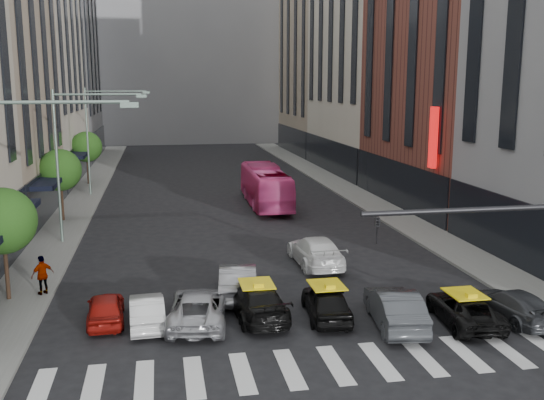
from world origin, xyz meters
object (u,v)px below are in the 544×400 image
streetlamp_near (8,192)px  car_red (106,308)px  taxi_center (326,302)px  taxi_left (257,300)px  bus (265,186)px  pedestrian_far (43,275)px  streetlamp_far (99,127)px  streetlamp_mid (73,145)px  car_white_front (147,310)px

streetlamp_near → car_red: bearing=46.8°
car_red → taxi_center: bearing=169.6°
taxi_left → bus: 23.36m
taxi_left → pedestrian_far: size_ratio=2.72×
streetlamp_far → bus: size_ratio=0.81×
streetlamp_mid → streetlamp_far: size_ratio=1.00×
car_red → taxi_left: taxi_left is taller
car_red → bus: size_ratio=0.32×
streetlamp_near → streetlamp_far: same height
streetlamp_far → pedestrian_far: size_ratio=5.05×
streetlamp_near → bus: streetlamp_near is taller
car_white_front → taxi_center: taxi_center is taller
streetlamp_mid → taxi_left: size_ratio=1.85×
streetlamp_near → streetlamp_far: size_ratio=1.00×
streetlamp_near → streetlamp_far: (0.00, 32.00, 0.00)m
taxi_left → taxi_center: bearing=162.2°
pedestrian_far → streetlamp_mid: bearing=-128.0°
taxi_left → taxi_center: taxi_left is taller
car_red → streetlamp_mid: bearing=-81.5°
taxi_center → pedestrian_far: (-11.83, 4.72, 0.35)m
streetlamp_far → bus: (13.09, -6.77, -4.35)m
streetlamp_mid → taxi_left: 17.04m
streetlamp_far → car_red: size_ratio=2.51×
car_white_front → bus: bearing=-113.8°
streetlamp_near → pedestrian_far: bearing=93.2°
streetlamp_far → car_white_front: bearing=-81.8°
taxi_center → car_red: bearing=-2.5°
taxi_center → streetlamp_far: bearing=-64.3°
taxi_left → taxi_center: 2.86m
streetlamp_far → car_white_front: streetlamp_far is taller
car_red → taxi_center: (8.83, -1.17, 0.08)m
car_white_front → pedestrian_far: pedestrian_far is taller
pedestrian_far → bus: bearing=-161.4°
streetlamp_mid → car_red: (2.64, -13.18, -5.29)m
taxi_center → pedestrian_far: bearing=-16.7°
streetlamp_far → streetlamp_near: bearing=-90.0°
streetlamp_near → car_red: size_ratio=2.51×
taxi_left → streetlamp_far: bearing=-78.4°
streetlamp_mid → taxi_center: (11.48, -14.35, -5.21)m
streetlamp_near → taxi_center: (11.48, 1.65, -5.21)m
streetlamp_near → taxi_left: (8.69, 2.30, -5.20)m
streetlamp_near → taxi_left: 10.39m
streetlamp_near → car_red: 6.55m
taxi_left → pedestrian_far: bearing=-29.0°
streetlamp_near → car_white_front: (4.27, 2.22, -5.28)m
streetlamp_near → streetlamp_mid: same height
streetlamp_near → bus: bearing=62.6°
streetlamp_near → bus: (13.09, 25.23, -4.35)m
car_white_front → pedestrian_far: size_ratio=2.11×
taxi_left → streetlamp_mid: bearing=-62.4°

